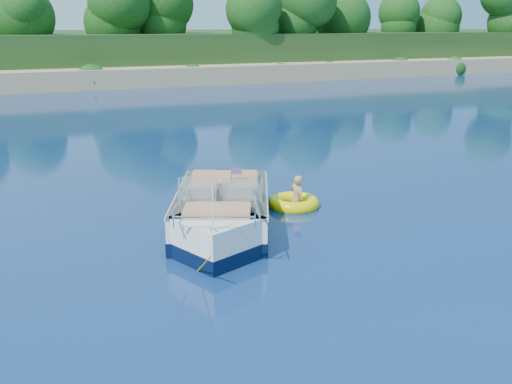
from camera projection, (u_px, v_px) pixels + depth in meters
ground at (293, 247)px, 12.68m from camera, size 160.00×160.00×0.00m
shoreline at (51, 58)px, 68.50m from camera, size 170.00×59.00×6.00m
treeline at (69, 15)px, 47.22m from camera, size 150.00×7.12×8.19m
motorboat at (221, 217)px, 13.51m from camera, size 3.70×5.71×2.03m
tow_tube at (294, 203)px, 15.52m from camera, size 1.83×1.83×0.37m
boy at (296, 207)px, 15.47m from camera, size 0.50×0.78×1.41m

